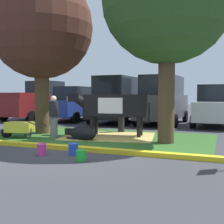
# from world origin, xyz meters

# --- Properties ---
(ground_plane) EXTENTS (80.00, 80.00, 0.00)m
(ground_plane) POSITION_xyz_m (0.00, 0.00, 0.00)
(ground_plane) COLOR #38383D
(grass_island) EXTENTS (8.01, 4.50, 0.02)m
(grass_island) POSITION_xyz_m (-0.19, 2.11, 0.01)
(grass_island) COLOR #2D5B23
(grass_island) RESTS_ON ground
(curb_yellow) EXTENTS (9.21, 0.24, 0.12)m
(curb_yellow) POSITION_xyz_m (-0.19, -0.29, 0.06)
(curb_yellow) COLOR yellow
(curb_yellow) RESTS_ON ground
(hay_bedding) EXTENTS (3.56, 2.91, 0.04)m
(hay_bedding) POSITION_xyz_m (0.13, 2.39, 0.03)
(hay_bedding) COLOR tan
(hay_bedding) RESTS_ON ground
(shade_tree_left) EXTENTS (4.05, 4.05, 6.22)m
(shade_tree_left) POSITION_xyz_m (-2.70, 2.33, 4.16)
(shade_tree_left) COLOR #4C3823
(shade_tree_left) RESTS_ON ground
(cow_holstein) EXTENTS (3.13, 0.98, 1.59)m
(cow_holstein) POSITION_xyz_m (0.24, 2.57, 1.14)
(cow_holstein) COLOR black
(cow_holstein) RESTS_ON ground
(calf_lying) EXTENTS (1.33, 0.76, 0.48)m
(calf_lying) POSITION_xyz_m (-0.44, 1.31, 0.24)
(calf_lying) COLOR black
(calf_lying) RESTS_ON ground
(person_handler) EXTENTS (0.34, 0.48, 1.51)m
(person_handler) POSITION_xyz_m (-1.62, 1.47, 0.80)
(person_handler) COLOR slate
(person_handler) RESTS_ON ground
(person_visitor_near) EXTENTS (0.53, 0.34, 1.53)m
(person_visitor_near) POSITION_xyz_m (0.15, 3.66, 0.82)
(person_visitor_near) COLOR black
(person_visitor_near) RESTS_ON ground
(wheelbarrow) EXTENTS (1.62, 0.85, 0.63)m
(wheelbarrow) POSITION_xyz_m (-2.77, 1.01, 0.39)
(wheelbarrow) COLOR gold
(wheelbarrow) RESTS_ON ground
(bucket_pink) EXTENTS (0.26, 0.26, 0.29)m
(bucket_pink) POSITION_xyz_m (-0.34, -1.13, 0.15)
(bucket_pink) COLOR #EA3893
(bucket_pink) RESTS_ON ground
(bucket_blue) EXTENTS (0.27, 0.27, 0.29)m
(bucket_blue) POSITION_xyz_m (0.41, -0.81, 0.15)
(bucket_blue) COLOR blue
(bucket_blue) RESTS_ON ground
(bucket_green) EXTENTS (0.27, 0.27, 0.26)m
(bucket_green) POSITION_xyz_m (0.91, -1.35, 0.13)
(bucket_green) COLOR green
(bucket_green) RESTS_ON ground
(pickup_truck_maroon) EXTENTS (2.40, 5.48, 2.42)m
(pickup_truck_maroon) POSITION_xyz_m (-6.94, 7.93, 1.11)
(pickup_truck_maroon) COLOR maroon
(pickup_truck_maroon) RESTS_ON ground
(sedan_blue) EXTENTS (2.17, 4.47, 2.02)m
(sedan_blue) POSITION_xyz_m (-4.27, 7.90, 0.98)
(sedan_blue) COLOR navy
(sedan_blue) RESTS_ON ground
(suv_black) EXTENTS (2.28, 4.68, 2.52)m
(suv_black) POSITION_xyz_m (-1.42, 7.64, 1.27)
(suv_black) COLOR black
(suv_black) RESTS_ON ground
(suv_dark_grey) EXTENTS (2.28, 4.68, 2.52)m
(suv_dark_grey) POSITION_xyz_m (1.00, 7.82, 1.27)
(suv_dark_grey) COLOR #3D3D42
(suv_dark_grey) RESTS_ON ground
(sedan_silver) EXTENTS (2.17, 4.47, 2.02)m
(sedan_silver) POSITION_xyz_m (3.68, 7.73, 0.98)
(sedan_silver) COLOR silver
(sedan_silver) RESTS_ON ground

